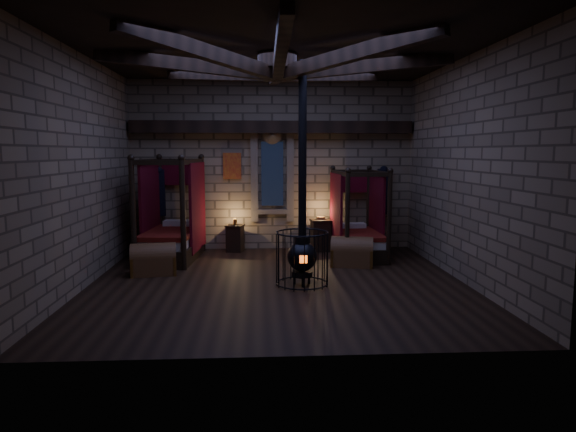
{
  "coord_description": "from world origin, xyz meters",
  "views": [
    {
      "loc": [
        -0.36,
        -9.41,
        2.45
      ],
      "look_at": [
        0.23,
        0.6,
        1.19
      ],
      "focal_mm": 32.0,
      "sensor_mm": 36.0,
      "label": 1
    }
  ],
  "objects": [
    {
      "name": "trunk_right",
      "position": [
        1.66,
        1.36,
        0.29
      ],
      "size": [
        0.99,
        0.74,
        0.65
      ],
      "rotation": [
        0.0,
        0.0,
        -0.22
      ],
      "color": "brown",
      "rests_on": "ground"
    },
    {
      "name": "bed_left",
      "position": [
        -2.33,
        2.36,
        0.56
      ],
      "size": [
        1.33,
        2.28,
        2.28
      ],
      "rotation": [
        0.0,
        0.0,
        -0.09
      ],
      "color": "black",
      "rests_on": "ground"
    },
    {
      "name": "bed_right",
      "position": [
        1.97,
        2.37,
        0.5
      ],
      "size": [
        1.08,
        1.96,
        2.01
      ],
      "rotation": [
        0.0,
        0.0,
        0.03
      ],
      "color": "black",
      "rests_on": "ground"
    },
    {
      "name": "nightstand_left",
      "position": [
        -0.93,
        3.12,
        0.34
      ],
      "size": [
        0.5,
        0.49,
        0.81
      ],
      "rotation": [
        0.0,
        0.0,
        -0.25
      ],
      "color": "black",
      "rests_on": "ground"
    },
    {
      "name": "trunk_left",
      "position": [
        -2.46,
        0.83,
        0.29
      ],
      "size": [
        0.96,
        0.7,
        0.65
      ],
      "rotation": [
        0.0,
        0.0,
        0.17
      ],
      "color": "brown",
      "rests_on": "ground"
    },
    {
      "name": "nightstand_right",
      "position": [
        1.18,
        3.08,
        0.4
      ],
      "size": [
        0.52,
        0.5,
        0.86
      ],
      "rotation": [
        0.0,
        0.0,
        0.08
      ],
      "color": "black",
      "rests_on": "ground"
    },
    {
      "name": "room",
      "position": [
        -0.0,
        0.09,
        3.74
      ],
      "size": [
        7.02,
        7.02,
        4.29
      ],
      "color": "black",
      "rests_on": "ground"
    },
    {
      "name": "stove",
      "position": [
        0.44,
        -0.18,
        0.61
      ],
      "size": [
        0.97,
        0.97,
        4.05
      ],
      "rotation": [
        0.0,
        0.0,
        0.0
      ],
      "color": "black",
      "rests_on": "ground"
    }
  ]
}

